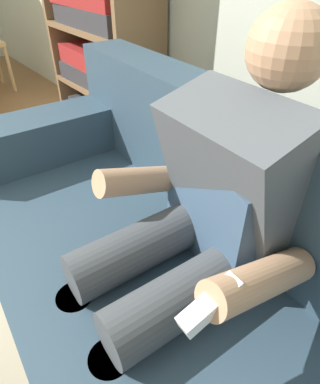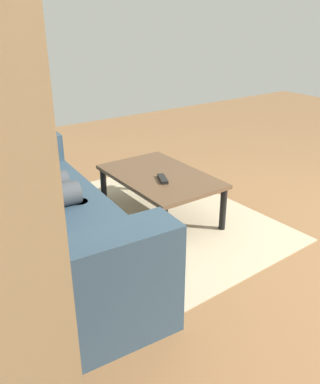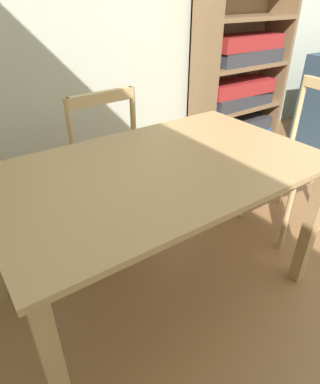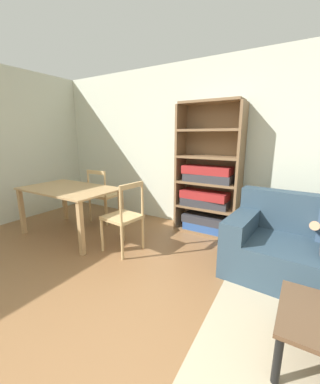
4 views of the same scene
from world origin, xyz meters
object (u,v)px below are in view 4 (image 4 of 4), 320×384
at_px(dining_chair_near_wall, 104,195).
at_px(dining_chair_facing_couch, 124,217).
at_px(bookshelf, 208,185).
at_px(dining_table, 70,195).

height_order(dining_chair_near_wall, dining_chair_facing_couch, dining_chair_facing_couch).
xyz_separation_m(bookshelf, dining_table, (-1.74, -1.18, -0.14)).
distance_m(dining_chair_near_wall, dining_chair_facing_couch, 1.26).
bearing_deg(dining_chair_facing_couch, dining_table, 179.82).
relative_size(dining_table, dining_chair_facing_couch, 1.53).
bearing_deg(dining_chair_facing_couch, bookshelf, 59.63).
distance_m(dining_table, dining_chair_near_wall, 0.72).
height_order(bookshelf, dining_chair_facing_couch, bookshelf).
bearing_deg(dining_chair_near_wall, dining_table, -90.08).
xyz_separation_m(bookshelf, dining_chair_near_wall, (-1.73, -0.47, -0.30)).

